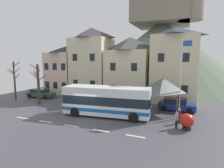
{
  "coord_description": "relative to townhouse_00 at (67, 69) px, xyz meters",
  "views": [
    {
      "loc": [
        9.58,
        -15.76,
        6.0
      ],
      "look_at": [
        1.13,
        4.7,
        3.05
      ],
      "focal_mm": 29.5,
      "sensor_mm": 36.0,
      "label": 1
    }
  ],
  "objects": [
    {
      "name": "pedestrian_00",
      "position": [
        19.87,
        -11.55,
        -3.32
      ],
      "size": [
        0.3,
        0.31,
        1.51
      ],
      "color": "black",
      "rests_on": "ground_plane"
    },
    {
      "name": "parked_car_01",
      "position": [
        19.51,
        -5.39,
        -3.48
      ],
      "size": [
        4.2,
        2.02,
        1.47
      ],
      "rotation": [
        0.0,
        0.0,
        -0.01
      ],
      "color": "navy",
      "rests_on": "ground_plane"
    },
    {
      "name": "parked_car_00",
      "position": [
        6.96,
        -5.53,
        -3.55
      ],
      "size": [
        4.49,
        2.05,
        1.29
      ],
      "rotation": [
        0.0,
        0.0,
        3.09
      ],
      "color": "silver",
      "rests_on": "ground_plane"
    },
    {
      "name": "transit_bus",
      "position": [
        12.76,
        -10.58,
        -2.6
      ],
      "size": [
        9.41,
        3.53,
        3.14
      ],
      "rotation": [
        0.0,
        0.0,
        0.1
      ],
      "color": "white",
      "rests_on": "ground_plane"
    },
    {
      "name": "ground_plane",
      "position": [
        11.0,
        -12.28,
        -4.22
      ],
      "size": [
        40.0,
        60.0,
        0.07
      ],
      "color": "#48484F"
    },
    {
      "name": "townhouse_00",
      "position": [
        0.0,
        0.0,
        0.0
      ],
      "size": [
        5.24,
        6.63,
        8.38
      ],
      "color": "beige",
      "rests_on": "ground_plane"
    },
    {
      "name": "townhouse_01",
      "position": [
        5.57,
        -0.64,
        1.4
      ],
      "size": [
        6.17,
        5.36,
        11.18
      ],
      "color": "beige",
      "rests_on": "ground_plane"
    },
    {
      "name": "harbour_buoy",
      "position": [
        20.72,
        -11.59,
        -3.4
      ],
      "size": [
        1.18,
        1.18,
        1.43
      ],
      "color": "black",
      "rests_on": "ground_plane"
    },
    {
      "name": "hilltop_castle",
      "position": [
        14.38,
        17.62,
        4.05
      ],
      "size": [
        38.59,
        38.59,
        23.95
      ],
      "color": "slate",
      "rests_on": "ground_plane"
    },
    {
      "name": "bare_tree_01",
      "position": [
        -3.07,
        -8.56,
        -1.16
      ],
      "size": [
        1.62,
        1.43,
        5.81
      ],
      "color": "#47382D",
      "rests_on": "ground_plane"
    },
    {
      "name": "bus_shelter",
      "position": [
        18.07,
        -7.19,
        -1.02
      ],
      "size": [
        3.6,
        3.6,
        3.97
      ],
      "color": "#473D33",
      "rests_on": "ground_plane"
    },
    {
      "name": "pedestrian_01",
      "position": [
        20.04,
        -10.17,
        -3.44
      ],
      "size": [
        0.3,
        0.36,
        1.46
      ],
      "color": "#2D2D38",
      "rests_on": "ground_plane"
    },
    {
      "name": "bare_tree_00",
      "position": [
        1.99,
        -9.13,
        -1.38
      ],
      "size": [
        1.91,
        2.18,
        5.47
      ],
      "color": "#47382D",
      "rests_on": "ground_plane"
    },
    {
      "name": "public_bench",
      "position": [
        18.75,
        -5.09,
        -3.72
      ],
      "size": [
        1.58,
        0.48,
        0.87
      ],
      "color": "#473828",
      "rests_on": "ground_plane"
    },
    {
      "name": "parked_car_02",
      "position": [
        -0.98,
        -5.71,
        -3.52
      ],
      "size": [
        4.55,
        2.13,
        1.36
      ],
      "rotation": [
        0.0,
        0.0,
        0.07
      ],
      "color": "#2C5534",
      "rests_on": "ground_plane"
    },
    {
      "name": "townhouse_03",
      "position": [
        18.77,
        -0.06,
        1.08
      ],
      "size": [
        6.04,
        6.51,
        10.54
      ],
      "color": "beige",
      "rests_on": "ground_plane"
    },
    {
      "name": "townhouse_02",
      "position": [
        12.08,
        0.09,
        0.55
      ],
      "size": [
        6.36,
        6.81,
        9.47
      ],
      "color": "beige",
      "rests_on": "ground_plane"
    },
    {
      "name": "flagpole",
      "position": [
        19.99,
        -7.55,
        0.38
      ],
      "size": [
        0.95,
        0.1,
        7.98
      ],
      "color": "silver",
      "rests_on": "ground_plane"
    }
  ]
}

